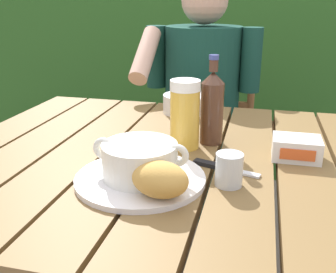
{
  "coord_description": "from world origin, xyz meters",
  "views": [
    {
      "loc": [
        0.16,
        -0.88,
        1.13
      ],
      "look_at": [
        -0.04,
        -0.07,
        0.83
      ],
      "focal_mm": 41.43,
      "sensor_mm": 36.0,
      "label": 1
    }
  ],
  "objects_px": {
    "person_eating": "(200,99)",
    "water_glass_small": "(229,170)",
    "bread_roll": "(160,179)",
    "soup_bowl": "(140,159)",
    "beer_glass": "(185,114)",
    "beer_bottle": "(212,107)",
    "chair_near_diner": "(205,140)",
    "serving_plate": "(140,178)",
    "butter_tub": "(296,148)",
    "diner_bowl": "(185,104)",
    "table_knife": "(219,167)"
  },
  "relations": [
    {
      "from": "beer_bottle",
      "to": "diner_bowl",
      "type": "distance_m",
      "value": 0.31
    },
    {
      "from": "beer_bottle",
      "to": "butter_tub",
      "type": "relative_size",
      "value": 2.08
    },
    {
      "from": "table_knife",
      "to": "bread_roll",
      "type": "bearing_deg",
      "value": -117.51
    },
    {
      "from": "serving_plate",
      "to": "butter_tub",
      "type": "xyz_separation_m",
      "value": [
        0.33,
        0.21,
        0.02
      ]
    },
    {
      "from": "bread_roll",
      "to": "beer_glass",
      "type": "distance_m",
      "value": 0.3
    },
    {
      "from": "chair_near_diner",
      "to": "beer_bottle",
      "type": "xyz_separation_m",
      "value": [
        0.13,
        -0.81,
        0.4
      ]
    },
    {
      "from": "soup_bowl",
      "to": "diner_bowl",
      "type": "height_order",
      "value": "soup_bowl"
    },
    {
      "from": "beer_glass",
      "to": "beer_bottle",
      "type": "xyz_separation_m",
      "value": [
        0.06,
        0.05,
        0.01
      ]
    },
    {
      "from": "beer_glass",
      "to": "water_glass_small",
      "type": "height_order",
      "value": "beer_glass"
    },
    {
      "from": "water_glass_small",
      "to": "table_knife",
      "type": "height_order",
      "value": "water_glass_small"
    },
    {
      "from": "water_glass_small",
      "to": "bread_roll",
      "type": "bearing_deg",
      "value": -140.38
    },
    {
      "from": "diner_bowl",
      "to": "chair_near_diner",
      "type": "bearing_deg",
      "value": 90.0
    },
    {
      "from": "diner_bowl",
      "to": "water_glass_small",
      "type": "bearing_deg",
      "value": -69.11
    },
    {
      "from": "person_eating",
      "to": "diner_bowl",
      "type": "bearing_deg",
      "value": -89.53
    },
    {
      "from": "bread_roll",
      "to": "table_knife",
      "type": "height_order",
      "value": "bread_roll"
    },
    {
      "from": "person_eating",
      "to": "bread_roll",
      "type": "relative_size",
      "value": 9.52
    },
    {
      "from": "bread_roll",
      "to": "water_glass_small",
      "type": "relative_size",
      "value": 1.85
    },
    {
      "from": "table_knife",
      "to": "water_glass_small",
      "type": "bearing_deg",
      "value": -70.05
    },
    {
      "from": "chair_near_diner",
      "to": "butter_tub",
      "type": "relative_size",
      "value": 8.08
    },
    {
      "from": "soup_bowl",
      "to": "chair_near_diner",
      "type": "bearing_deg",
      "value": 90.63
    },
    {
      "from": "serving_plate",
      "to": "bread_roll",
      "type": "distance_m",
      "value": 0.11
    },
    {
      "from": "chair_near_diner",
      "to": "beer_glass",
      "type": "bearing_deg",
      "value": -85.77
    },
    {
      "from": "bread_roll",
      "to": "butter_tub",
      "type": "height_order",
      "value": "bread_roll"
    },
    {
      "from": "water_glass_small",
      "to": "butter_tub",
      "type": "bearing_deg",
      "value": 51.3
    },
    {
      "from": "beer_bottle",
      "to": "water_glass_small",
      "type": "distance_m",
      "value": 0.26
    },
    {
      "from": "butter_tub",
      "to": "beer_glass",
      "type": "bearing_deg",
      "value": 177.83
    },
    {
      "from": "beer_glass",
      "to": "diner_bowl",
      "type": "xyz_separation_m",
      "value": [
        -0.06,
        0.32,
        -0.06
      ]
    },
    {
      "from": "soup_bowl",
      "to": "beer_bottle",
      "type": "height_order",
      "value": "beer_bottle"
    },
    {
      "from": "bread_roll",
      "to": "water_glass_small",
      "type": "xyz_separation_m",
      "value": [
        0.12,
        0.1,
        -0.01
      ]
    },
    {
      "from": "person_eating",
      "to": "butter_tub",
      "type": "xyz_separation_m",
      "value": [
        0.35,
        -0.68,
        0.06
      ]
    },
    {
      "from": "serving_plate",
      "to": "butter_tub",
      "type": "distance_m",
      "value": 0.39
    },
    {
      "from": "water_glass_small",
      "to": "soup_bowl",
      "type": "bearing_deg",
      "value": -171.82
    },
    {
      "from": "soup_bowl",
      "to": "bread_roll",
      "type": "height_order",
      "value": "soup_bowl"
    },
    {
      "from": "soup_bowl",
      "to": "table_knife",
      "type": "distance_m",
      "value": 0.19
    },
    {
      "from": "beer_bottle",
      "to": "diner_bowl",
      "type": "height_order",
      "value": "beer_bottle"
    },
    {
      "from": "serving_plate",
      "to": "diner_bowl",
      "type": "distance_m",
      "value": 0.54
    },
    {
      "from": "beer_bottle",
      "to": "beer_glass",
      "type": "bearing_deg",
      "value": -140.82
    },
    {
      "from": "bread_roll",
      "to": "beer_glass",
      "type": "relative_size",
      "value": 0.73
    },
    {
      "from": "bread_roll",
      "to": "diner_bowl",
      "type": "height_order",
      "value": "bread_roll"
    },
    {
      "from": "beer_bottle",
      "to": "table_knife",
      "type": "bearing_deg",
      "value": -75.82
    },
    {
      "from": "person_eating",
      "to": "water_glass_small",
      "type": "xyz_separation_m",
      "value": [
        0.2,
        -0.86,
        0.07
      ]
    },
    {
      "from": "soup_bowl",
      "to": "beer_glass",
      "type": "height_order",
      "value": "beer_glass"
    },
    {
      "from": "soup_bowl",
      "to": "diner_bowl",
      "type": "relative_size",
      "value": 1.41
    },
    {
      "from": "soup_bowl",
      "to": "beer_glass",
      "type": "distance_m",
      "value": 0.23
    },
    {
      "from": "water_glass_small",
      "to": "butter_tub",
      "type": "height_order",
      "value": "water_glass_small"
    },
    {
      "from": "beer_glass",
      "to": "person_eating",
      "type": "bearing_deg",
      "value": 95.71
    },
    {
      "from": "serving_plate",
      "to": "table_knife",
      "type": "xyz_separation_m",
      "value": [
        0.16,
        0.1,
        -0.0
      ]
    },
    {
      "from": "soup_bowl",
      "to": "butter_tub",
      "type": "height_order",
      "value": "soup_bowl"
    },
    {
      "from": "person_eating",
      "to": "water_glass_small",
      "type": "relative_size",
      "value": 17.56
    },
    {
      "from": "butter_tub",
      "to": "table_knife",
      "type": "relative_size",
      "value": 0.72
    }
  ]
}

